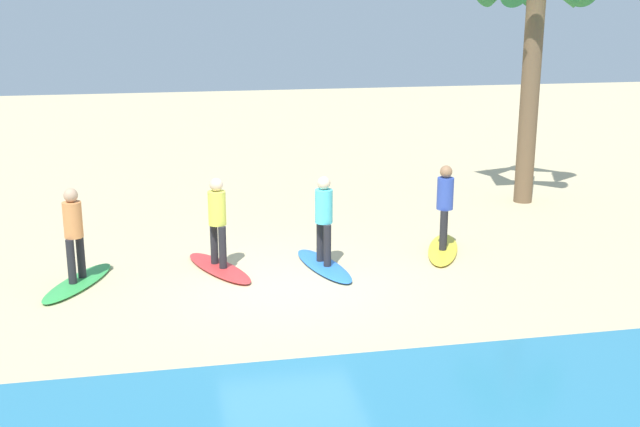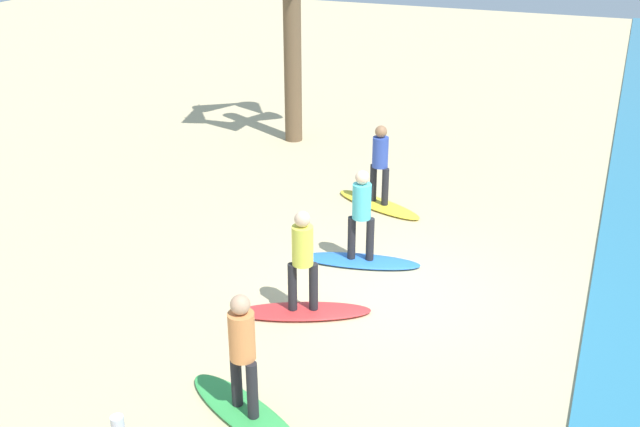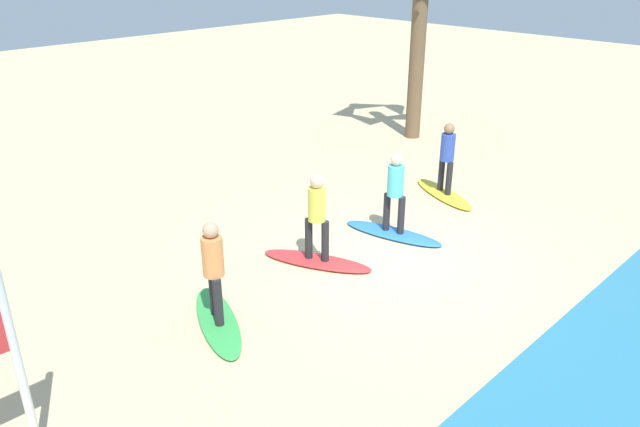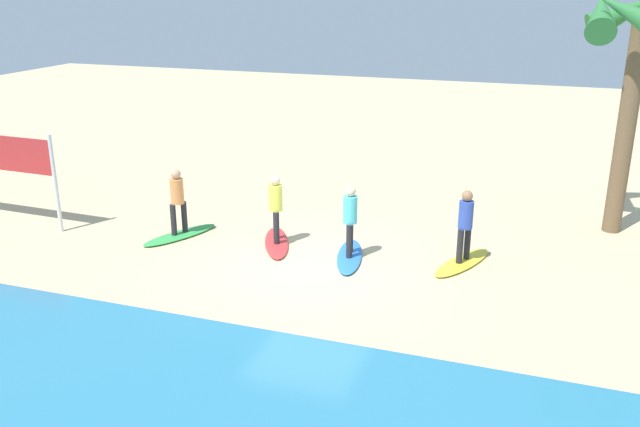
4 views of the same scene
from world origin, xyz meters
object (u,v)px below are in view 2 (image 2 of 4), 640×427
Objects in this scene: surfer_yellow at (380,159)px; surfboard_green at (246,413)px; surfboard_yellow at (378,204)px; surfer_blue at (362,209)px; surfer_red at (303,254)px; surfboard_blue at (360,261)px; surfboard_red at (303,311)px; surfer_green at (242,346)px.

surfer_yellow is 0.78× the size of surfboard_green.
surfboard_yellow is 1.28× the size of surfer_blue.
surfboard_yellow is at bearing -176.88° from surfer_red.
surfer_blue is at bearing -102.58° from surfboard_blue.
surfer_red is 2.67m from surfboard_green.
surfer_blue reaches higher than surfboard_red.
surfer_green is at bearing 0.61° from surfer_blue.
surfer_red reaches higher than surfboard_red.
surfer_green reaches higher than surfboard_yellow.
surfboard_yellow is 1.00× the size of surfboard_red.
surfboard_red is at bearing -173.10° from surfer_green.
surfboard_green is at bearing 4.48° from surfer_yellow.
surfboard_blue is 1.28× the size of surfer_green.
surfer_green is at bearing 6.90° from surfer_red.
surfboard_green is (2.47, 0.30, 0.00)m from surfboard_red.
surfboard_red is at bearing -64.29° from surfboard_yellow.
surfer_green is at bearing 4.48° from surfer_yellow.
surfboard_green is 0.99m from surfer_green.
surfboard_green is at bearing 6.90° from surfer_red.
surfer_blue is at bearing 115.34° from surfboard_green.
surfboard_yellow is at bearing 69.02° from surfboard_red.
surfboard_red is 2.48m from surfboard_green.
surfboard_blue is 1.28× the size of surfer_red.
surfboard_red is (1.91, -0.25, 0.00)m from surfboard_blue.
surfer_yellow is at bearing -175.52° from surfer_green.
surfer_yellow is 0.78× the size of surfboard_blue.
surfer_green is (2.47, 0.30, 0.99)m from surfboard_red.
surfboard_blue is at bearing 172.47° from surfer_red.
surfboard_yellow is 2.73m from surfer_blue.
surfboard_red is 1.28× the size of surfer_red.
surfer_blue is at bearing 172.47° from surfer_red.
surfboard_blue is at bearing -56.25° from surfboard_yellow.
surfer_blue is (0.00, 0.00, 0.99)m from surfboard_blue.
surfboard_yellow and surfboard_green have the same top height.
surfboard_blue is 1.28× the size of surfer_blue.
surfboard_yellow is at bearing 88.59° from surfboard_blue.
surfer_green is at bearing -101.97° from surfboard_blue.
surfer_green is at bearing -107.20° from surfboard_red.
surfboard_yellow is 0.99m from surfer_yellow.
surfer_blue is at bearing -56.25° from surfboard_yellow.
surfboard_yellow is at bearing -168.83° from surfer_blue.
surfer_yellow is 1.00× the size of surfer_blue.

